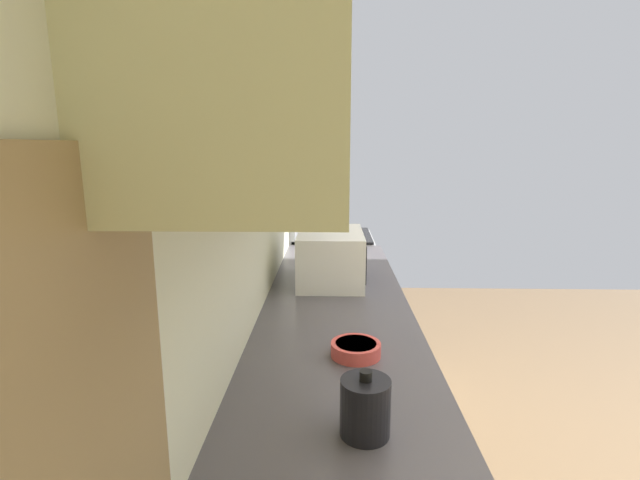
% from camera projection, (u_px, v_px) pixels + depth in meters
% --- Properties ---
extents(wall_back, '(4.18, 0.12, 2.81)m').
position_uv_depth(wall_back, '(241.00, 197.00, 1.79)').
color(wall_back, beige).
rests_on(wall_back, ground_plane).
extents(counter_run, '(3.38, 0.66, 0.92)m').
position_uv_depth(counter_run, '(334.00, 468.00, 1.65)').
color(counter_run, beige).
rests_on(counter_run, ground_plane).
extents(upper_cabinets, '(1.88, 0.32, 0.72)m').
position_uv_depth(upper_cabinets, '(286.00, 57.00, 1.36)').
color(upper_cabinets, beige).
extents(window_back_wall, '(0.58, 0.02, 0.62)m').
position_uv_depth(window_back_wall, '(44.00, 455.00, 0.46)').
color(window_back_wall, '#997A4C').
extents(oven_range, '(0.63, 0.63, 1.10)m').
position_uv_depth(oven_range, '(332.00, 291.00, 3.60)').
color(oven_range, '#B7BABF').
rests_on(oven_range, ground_plane).
extents(microwave, '(0.48, 0.33, 0.26)m').
position_uv_depth(microwave, '(331.00, 257.00, 2.32)').
color(microwave, white).
rests_on(microwave, counter_run).
extents(bowl, '(0.17, 0.17, 0.05)m').
position_uv_depth(bowl, '(356.00, 348.00, 1.51)').
color(bowl, '#D84C47').
rests_on(bowl, counter_run).
extents(kettle, '(0.17, 0.12, 0.17)m').
position_uv_depth(kettle, '(365.00, 407.00, 1.09)').
color(kettle, black).
rests_on(kettle, counter_run).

